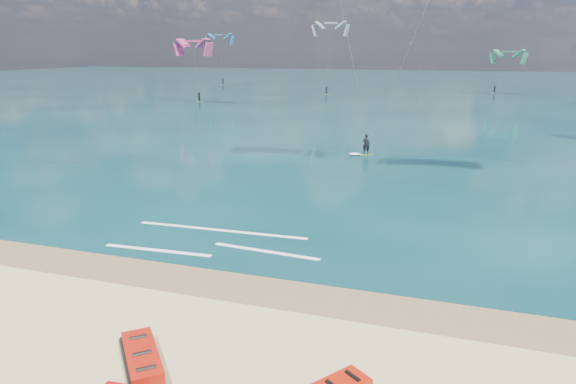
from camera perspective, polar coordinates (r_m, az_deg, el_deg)
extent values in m
plane|color=tan|center=(54.16, 6.73, 6.74)|extent=(320.00, 320.00, 0.00)
cube|color=brown|center=(20.39, -14.60, -8.76)|extent=(320.00, 2.40, 0.01)
cube|color=#092A32|center=(117.26, 13.06, 11.19)|extent=(320.00, 200.00, 0.04)
cube|color=#A8E41A|center=(41.83, 8.63, 4.16)|extent=(1.26, 0.96, 0.05)
imported|color=black|center=(41.68, 8.68, 5.29)|extent=(0.67, 0.51, 1.64)
cylinder|color=black|center=(41.33, 9.01, 5.52)|extent=(0.45, 0.29, 0.04)
cube|color=white|center=(22.48, -14.29, -6.29)|extent=(4.89, 0.51, 0.01)
cube|color=white|center=(24.32, -7.44, -4.23)|extent=(8.37, 0.54, 0.01)
cube|color=white|center=(21.71, -2.48, -6.60)|extent=(4.78, 0.58, 0.01)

